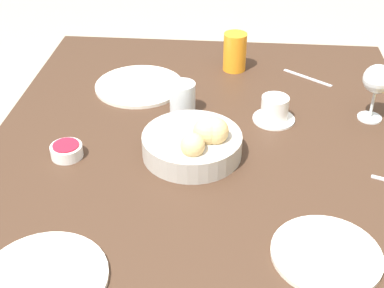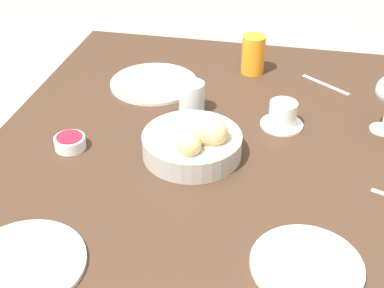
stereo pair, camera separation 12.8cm
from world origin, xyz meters
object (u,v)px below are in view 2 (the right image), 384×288
Objects in this scene: plate_near_right at (23,264)px; juice_glass at (253,54)px; bread_basket at (195,143)px; knife_silver at (326,85)px; jam_bowl_berry at (70,142)px; coffee_cup at (283,115)px; water_tumbler at (192,97)px; plate_near_left at (154,83)px; plate_far_center at (307,265)px.

juice_glass is at bearing 160.07° from plate_near_right.
knife_silver is at bearing 144.79° from bread_basket.
juice_glass is 1.54× the size of jam_bowl_berry.
coffee_cup is (-0.60, 0.44, 0.03)m from plate_near_right.
juice_glass is 1.05× the size of coffee_cup.
water_tumbler is at bearing -26.09° from juice_glass.
knife_silver is (0.04, 0.22, -0.06)m from juice_glass.
water_tumbler is at bearing 162.98° from plate_near_right.
plate_near_left is at bearing -62.24° from juice_glass.
bread_basket reaches higher than jam_bowl_berry.
jam_bowl_berry is at bearing -37.48° from juice_glass.
plate_near_left is 1.11× the size of plate_near_right.
bread_basket reaches higher than water_tumbler.
juice_glass reaches higher than plate_near_left.
plate_near_left is at bearing -132.31° from water_tumbler.
coffee_cup is 1.46× the size of jam_bowl_berry.
plate_near_right is 3.05× the size of jam_bowl_berry.
plate_near_right is 0.65m from water_tumbler.
plate_near_left reaches higher than knife_silver.
jam_bowl_berry is (0.36, -0.11, 0.01)m from plate_near_left.
coffee_cup is (0.02, 0.25, -0.01)m from water_tumbler.
plate_near_right is 1.11× the size of plate_far_center.
jam_bowl_berry is at bearing -52.82° from knife_silver.
coffee_cup is (0.15, 0.39, 0.03)m from plate_near_left.
water_tumbler is at bearing 132.50° from jam_bowl_berry.
juice_glass is at bearing 170.09° from bread_basket.
water_tumbler is at bearing 47.69° from plate_near_left.
plate_near_left is 3.38× the size of jam_bowl_berry.
coffee_cup reaches higher than plate_near_left.
knife_silver is at bearing 127.18° from jam_bowl_berry.
knife_silver is at bearing 122.88° from water_tumbler.
plate_far_center is 2.75× the size of jam_bowl_berry.
plate_near_right is 2.09× the size of coffee_cup.
juice_glass is (-0.89, 0.32, 0.05)m from plate_near_right.
coffee_cup is at bearing -23.85° from knife_silver.
knife_silver is at bearing 156.15° from coffee_cup.
bread_basket is at bearing 149.87° from plate_near_right.
jam_bowl_berry is (0.23, -0.26, -0.03)m from water_tumbler.
plate_near_right is 1.98× the size of juice_glass.
coffee_cup is at bearing -170.77° from plate_far_center.
juice_glass is at bearing -166.33° from plate_far_center.
jam_bowl_berry is at bearing -170.21° from plate_near_right.
plate_near_right reaches higher than knife_silver.
juice_glass is (-0.79, -0.19, 0.05)m from plate_far_center.
bread_basket is at bearing -9.91° from juice_glass.
juice_glass reaches higher than coffee_cup.
water_tumbler reaches higher than plate_far_center.
juice_glass is at bearing 142.52° from jam_bowl_berry.
plate_near_left is 2.32× the size of coffee_cup.
plate_near_left is at bearing -111.36° from coffee_cup.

